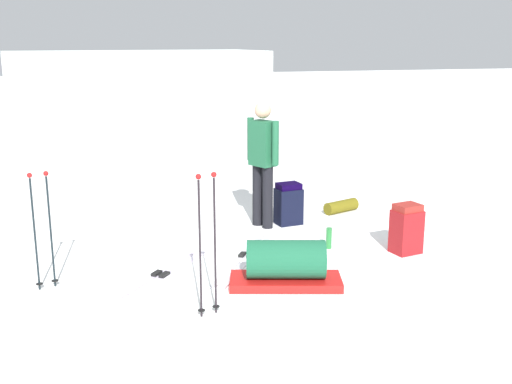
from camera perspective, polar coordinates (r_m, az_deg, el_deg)
ground_plane at (r=7.62m, az=0.00°, el=-5.12°), size 80.00×80.00×0.00m
distant_snow_ridge at (r=30.74m, az=-10.93°, el=10.90°), size 12.54×6.20×1.96m
skier_standing at (r=8.22m, az=0.62°, el=3.19°), size 0.35×0.52×1.70m
ski_pair_near at (r=6.77m, az=-8.84°, el=-7.69°), size 1.25×1.42×0.05m
ski_pair_far at (r=7.25m, az=-0.91°, el=-6.02°), size 1.23×1.76×0.05m
backpack_large_dark at (r=7.55m, az=13.79°, el=-3.36°), size 0.37×0.32×0.60m
backpack_bright at (r=8.49m, az=3.03°, el=-1.13°), size 0.37×0.30×0.58m
ski_poles_planted_near at (r=6.55m, az=-19.23°, el=-2.86°), size 0.22×0.12×1.22m
ski_poles_planted_far at (r=5.58m, az=-4.53°, el=-4.28°), size 0.22×0.11×1.35m
gear_sled at (r=6.39m, az=2.78°, el=-6.80°), size 1.23×0.76×0.49m
sleeping_mat_rolled at (r=9.18m, az=7.91°, el=-1.33°), size 0.58×0.36×0.18m
thermos_bottle at (r=7.58m, az=6.78°, el=-4.27°), size 0.07×0.07×0.26m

